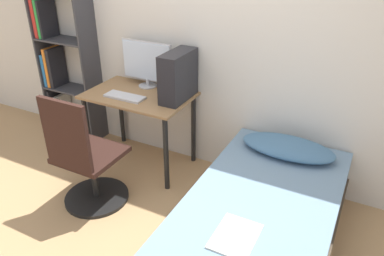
# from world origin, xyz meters

# --- Properties ---
(ground_plane) EXTENTS (14.00, 14.00, 0.00)m
(ground_plane) POSITION_xyz_m (0.00, 0.00, 0.00)
(ground_plane) COLOR tan
(wall_back) EXTENTS (8.00, 0.05, 2.50)m
(wall_back) POSITION_xyz_m (0.00, 1.33, 1.25)
(wall_back) COLOR silver
(wall_back) RESTS_ON ground_plane
(desk) EXTENTS (0.96, 0.61, 0.73)m
(desk) POSITION_xyz_m (-0.35, 1.00, 0.61)
(desk) COLOR #997047
(desk) RESTS_ON ground_plane
(bookshelf) EXTENTS (0.63, 0.27, 1.59)m
(bookshelf) POSITION_xyz_m (-1.46, 1.18, 0.77)
(bookshelf) COLOR #38383D
(bookshelf) RESTS_ON ground_plane
(office_chair) EXTENTS (0.54, 0.54, 1.00)m
(office_chair) POSITION_xyz_m (-0.38, 0.28, 0.38)
(office_chair) COLOR black
(office_chair) RESTS_ON ground_plane
(bed) EXTENTS (0.97, 2.02, 0.47)m
(bed) POSITION_xyz_m (1.03, 0.30, 0.23)
(bed) COLOR #4C3D2D
(bed) RESTS_ON ground_plane
(pillow) EXTENTS (0.74, 0.36, 0.11)m
(pillow) POSITION_xyz_m (1.03, 1.05, 0.52)
(pillow) COLOR teal
(pillow) RESTS_ON bed
(magazine) EXTENTS (0.24, 0.32, 0.01)m
(magazine) POSITION_xyz_m (1.00, -0.00, 0.47)
(magazine) COLOR silver
(magazine) RESTS_ON bed
(monitor) EXTENTS (0.52, 0.18, 0.43)m
(monitor) POSITION_xyz_m (-0.38, 1.21, 0.95)
(monitor) COLOR #B7B7BC
(monitor) RESTS_ON desk
(keyboard) EXTENTS (0.37, 0.14, 0.02)m
(keyboard) POSITION_xyz_m (-0.41, 0.88, 0.74)
(keyboard) COLOR silver
(keyboard) RESTS_ON desk
(pc_tower) EXTENTS (0.17, 0.42, 0.42)m
(pc_tower) POSITION_xyz_m (0.03, 1.08, 0.94)
(pc_tower) COLOR #232328
(pc_tower) RESTS_ON desk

